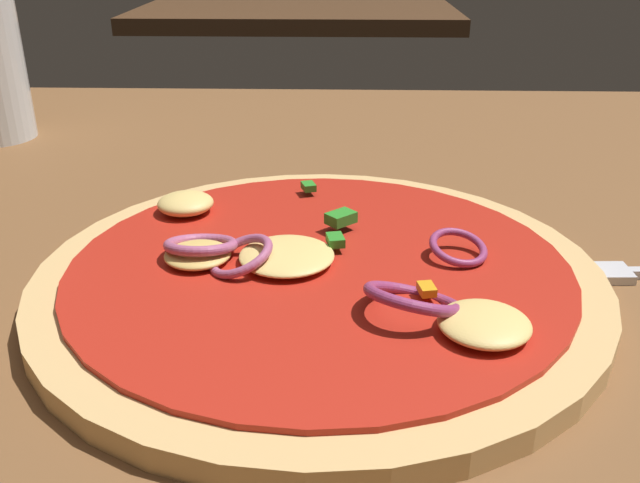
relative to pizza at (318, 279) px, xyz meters
name	(u,v)px	position (x,y,z in m)	size (l,w,h in m)	color
dining_table	(258,315)	(-0.03, 0.00, -0.03)	(1.11, 0.95, 0.03)	brown
pizza	(318,279)	(0.00, 0.00, 0.00)	(0.29, 0.29, 0.03)	tan
background_table	(298,12)	(-0.09, 1.40, -0.03)	(0.72, 0.57, 0.03)	#4C301C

